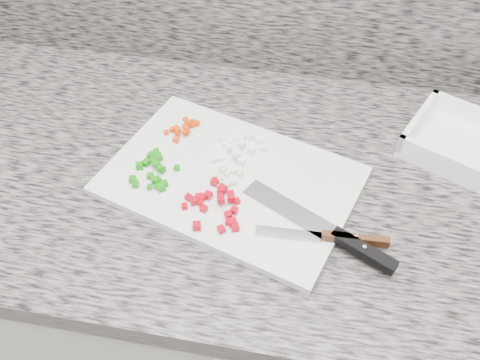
# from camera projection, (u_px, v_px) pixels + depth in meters

# --- Properties ---
(cabinet) EXTENTS (3.92, 0.62, 0.86)m
(cabinet) POSITION_uv_depth(u_px,v_px,m) (247.00, 305.00, 1.28)
(cabinet) COLOR silver
(cabinet) RESTS_ON ground
(countertop) EXTENTS (3.96, 0.64, 0.04)m
(countertop) POSITION_uv_depth(u_px,v_px,m) (249.00, 180.00, 0.94)
(countertop) COLOR #6A645D
(countertop) RESTS_ON cabinet
(cutting_board) EXTENTS (0.47, 0.38, 0.01)m
(cutting_board) POSITION_uv_depth(u_px,v_px,m) (231.00, 180.00, 0.90)
(cutting_board) COLOR white
(cutting_board) RESTS_ON countertop
(carrot_pile) EXTENTS (0.06, 0.07, 0.02)m
(carrot_pile) POSITION_uv_depth(u_px,v_px,m) (183.00, 128.00, 0.97)
(carrot_pile) COLOR #DC3A04
(carrot_pile) RESTS_ON cutting_board
(onion_pile) EXTENTS (0.09, 0.10, 0.02)m
(onion_pile) POSITION_uv_depth(u_px,v_px,m) (240.00, 150.00, 0.93)
(onion_pile) COLOR white
(onion_pile) RESTS_ON cutting_board
(green_pepper_pile) EXTENTS (0.08, 0.10, 0.02)m
(green_pepper_pile) POSITION_uv_depth(u_px,v_px,m) (153.00, 170.00, 0.90)
(green_pepper_pile) COLOR #137D0B
(green_pepper_pile) RESTS_ON cutting_board
(red_pepper_pile) EXTENTS (0.10, 0.11, 0.02)m
(red_pepper_pile) POSITION_uv_depth(u_px,v_px,m) (216.00, 204.00, 0.85)
(red_pepper_pile) COLOR #B30212
(red_pepper_pile) RESTS_ON cutting_board
(garlic_pile) EXTENTS (0.05, 0.05, 0.01)m
(garlic_pile) POSITION_uv_depth(u_px,v_px,m) (227.00, 176.00, 0.90)
(garlic_pile) COLOR beige
(garlic_pile) RESTS_ON cutting_board
(chef_knife) EXTENTS (0.25, 0.15, 0.02)m
(chef_knife) POSITION_uv_depth(u_px,v_px,m) (337.00, 236.00, 0.81)
(chef_knife) COLOR #B8B9BE
(chef_knife) RESTS_ON cutting_board
(paring_knife) EXTENTS (0.20, 0.02, 0.02)m
(paring_knife) POSITION_uv_depth(u_px,v_px,m) (338.00, 238.00, 0.81)
(paring_knife) COLOR #B8B9BE
(paring_knife) RESTS_ON cutting_board
(tray) EXTENTS (0.27, 0.24, 0.05)m
(tray) POSITION_uv_depth(u_px,v_px,m) (473.00, 149.00, 0.94)
(tray) COLOR white
(tray) RESTS_ON countertop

